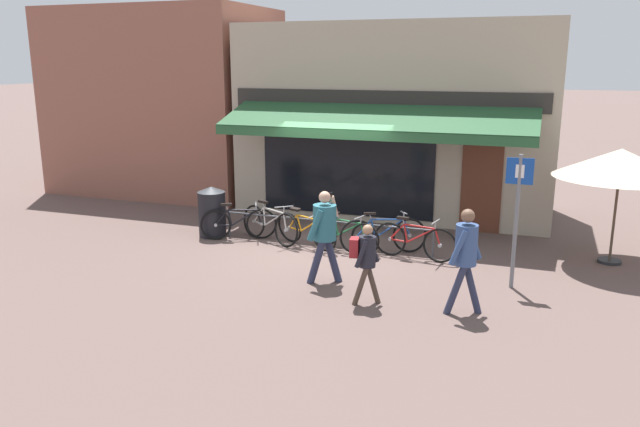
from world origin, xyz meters
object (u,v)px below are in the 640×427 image
(bicycle_green, at_px, (344,234))
(pedestrian_adult, at_px, (325,228))
(pedestrian_child, at_px, (365,255))
(pedestrian_second_adult, at_px, (466,250))
(bicycle_silver, at_px, (270,224))
(cafe_parasol, at_px, (621,164))
(litter_bin, at_px, (212,211))
(bicycle_red, at_px, (414,241))
(bicycle_black, at_px, (238,223))
(bicycle_orange, at_px, (306,230))
(bicycle_blue, at_px, (383,235))
(parking_sign, at_px, (517,207))

(bicycle_green, relative_size, pedestrian_adult, 0.97)
(pedestrian_child, xyz_separation_m, pedestrian_second_adult, (1.54, 0.13, 0.19))
(bicycle_silver, xyz_separation_m, cafe_parasol, (6.82, 0.91, 1.56))
(litter_bin, bearing_deg, bicycle_silver, 0.27)
(bicycle_red, bearing_deg, bicycle_black, -173.90)
(bicycle_red, bearing_deg, bicycle_orange, -173.70)
(bicycle_blue, distance_m, bicycle_red, 0.71)
(bicycle_silver, relative_size, litter_bin, 1.49)
(bicycle_black, xyz_separation_m, bicycle_silver, (0.72, 0.06, 0.02))
(pedestrian_child, relative_size, pedestrian_second_adult, 0.79)
(bicycle_blue, xyz_separation_m, pedestrian_child, (0.40, -2.79, 0.45))
(pedestrian_adult, height_order, pedestrian_second_adult, pedestrian_second_adult)
(pedestrian_adult, xyz_separation_m, litter_bin, (-3.36, 2.00, -0.44))
(pedestrian_adult, bearing_deg, bicycle_orange, 118.48)
(bicycle_green, height_order, bicycle_red, bicycle_red)
(pedestrian_second_adult, bearing_deg, bicycle_orange, 144.29)
(bicycle_green, bearing_deg, bicycle_red, 11.14)
(bicycle_blue, distance_m, cafe_parasol, 4.67)
(bicycle_black, relative_size, bicycle_silver, 0.92)
(bicycle_green, xyz_separation_m, pedestrian_second_adult, (2.74, -2.53, 0.67))
(bicycle_blue, distance_m, pedestrian_adult, 2.22)
(bicycle_green, xyz_separation_m, litter_bin, (-3.10, 0.06, 0.21))
(bicycle_blue, relative_size, bicycle_red, 0.99)
(bicycle_red, xyz_separation_m, litter_bin, (-4.58, 0.13, 0.19))
(pedestrian_adult, relative_size, pedestrian_second_adult, 0.99)
(bicycle_black, height_order, bicycle_blue, bicycle_blue)
(bicycle_silver, distance_m, pedestrian_second_adult, 5.19)
(bicycle_blue, relative_size, cafe_parasol, 0.69)
(pedestrian_child, xyz_separation_m, litter_bin, (-4.30, 2.73, -0.26))
(bicycle_blue, xyz_separation_m, litter_bin, (-3.90, -0.06, 0.19))
(bicycle_red, height_order, litter_bin, litter_bin)
(pedestrian_second_adult, xyz_separation_m, litter_bin, (-5.85, 2.59, -0.46))
(bicycle_blue, relative_size, litter_bin, 1.50)
(bicycle_red, relative_size, cafe_parasol, 0.70)
(bicycle_red, xyz_separation_m, pedestrian_child, (-0.28, -2.60, 0.46))
(bicycle_black, bearing_deg, parking_sign, -36.12)
(bicycle_silver, distance_m, bicycle_green, 1.71)
(bicycle_red, distance_m, pedestrian_second_adult, 2.84)
(bicycle_blue, bearing_deg, pedestrian_child, -107.15)
(pedestrian_second_adult, bearing_deg, bicycle_red, 116.46)
(bicycle_orange, height_order, cafe_parasol, cafe_parasol)
(bicycle_blue, relative_size, parking_sign, 0.73)
(bicycle_red, relative_size, parking_sign, 0.73)
(bicycle_silver, height_order, pedestrian_adult, pedestrian_adult)
(bicycle_silver, relative_size, pedestrian_child, 1.25)
(bicycle_blue, bearing_deg, parking_sign, -50.51)
(bicycle_silver, relative_size, cafe_parasol, 0.69)
(parking_sign, relative_size, cafe_parasol, 0.96)
(cafe_parasol, bearing_deg, pedestrian_second_adult, -124.06)
(bicycle_black, distance_m, bicycle_silver, 0.73)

